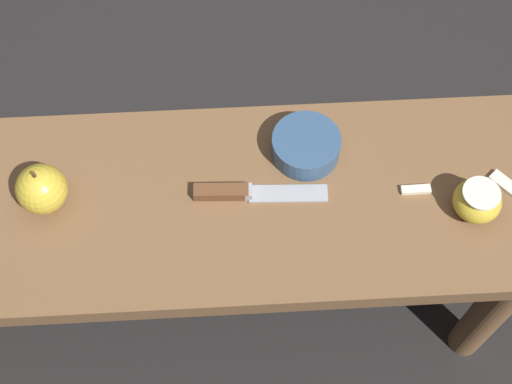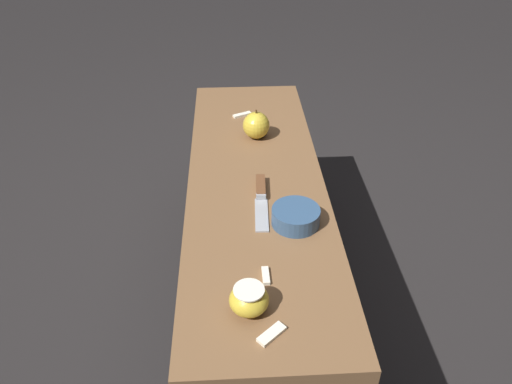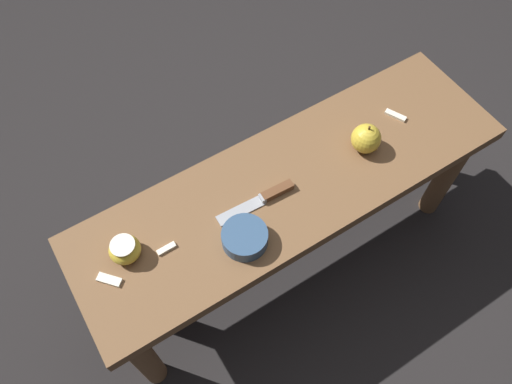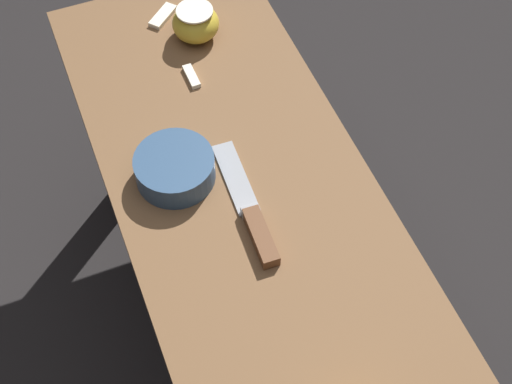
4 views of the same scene
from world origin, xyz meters
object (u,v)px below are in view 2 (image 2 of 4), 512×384
at_px(knife, 261,194).
at_px(apple_whole, 256,125).
at_px(apple_cut, 249,299).
at_px(bowl, 296,216).
at_px(wooden_bench, 256,205).

distance_m(knife, apple_whole, 0.32).
bearing_deg(apple_cut, bowl, 154.98).
bearing_deg(knife, bowl, 36.15).
height_order(wooden_bench, apple_cut, apple_cut).
distance_m(wooden_bench, knife, 0.13).
xyz_separation_m(knife, bowl, (0.11, 0.08, 0.01)).
distance_m(wooden_bench, apple_whole, 0.27).
xyz_separation_m(apple_whole, apple_cut, (0.70, -0.05, -0.01)).
relative_size(knife, bowl, 1.92).
xyz_separation_m(wooden_bench, apple_cut, (0.47, -0.04, 0.12)).
height_order(knife, apple_cut, apple_cut).
height_order(apple_cut, bowl, apple_cut).
bearing_deg(bowl, apple_cut, -25.02).
xyz_separation_m(knife, apple_whole, (-0.32, 0.01, 0.03)).
height_order(knife, apple_whole, apple_whole).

